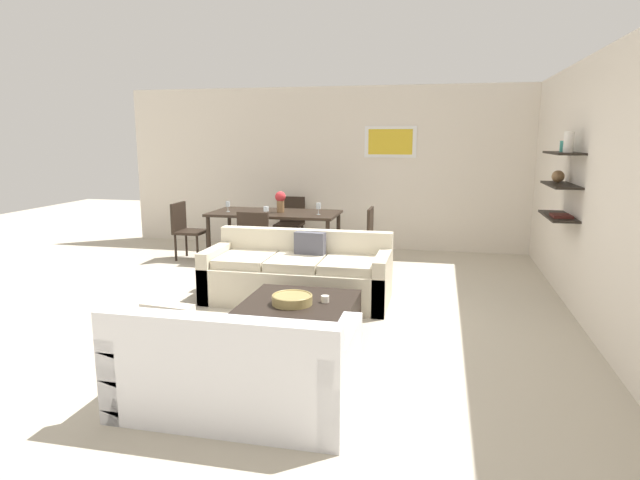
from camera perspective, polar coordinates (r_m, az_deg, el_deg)
name	(u,v)px	position (r m, az deg, el deg)	size (l,w,h in m)	color
ground_plane	(292,309)	(6.03, -3.02, -7.26)	(18.00, 18.00, 0.00)	#BCB29E
back_wall_unit	(365,168)	(9.14, 4.76, 7.57)	(8.40, 0.09, 2.70)	silver
right_wall_shelf_unit	(583,188)	(6.32, 26.13, 5.01)	(0.34, 8.20, 2.70)	silver
sofa_beige	(298,276)	(6.26, -2.31, -3.78)	(2.11, 0.90, 0.78)	beige
loveseat_white	(236,369)	(3.88, -8.92, -13.32)	(1.61, 0.90, 0.78)	white
coffee_table	(298,322)	(5.04, -2.32, -8.67)	(1.02, 1.08, 0.38)	black
decorative_bowl	(292,299)	(4.91, -2.97, -6.26)	(0.37, 0.37, 0.09)	#99844C
candle_jar	(325,299)	(4.97, 0.54, -6.27)	(0.08, 0.08, 0.06)	silver
dining_table	(275,216)	(8.24, -4.81, 2.52)	(1.94, 0.95, 0.75)	black
dining_chair_right_near	(362,234)	(7.76, 4.50, 0.66)	(0.44, 0.44, 0.88)	black
dining_chair_head	(291,219)	(9.10, -3.14, 2.19)	(0.44, 0.44, 0.88)	black
dining_chair_left_near	(186,227)	(8.58, -14.04, 1.36)	(0.44, 0.44, 0.88)	black
dining_chair_foot	(256,238)	(7.44, -6.81, 0.18)	(0.44, 0.44, 0.88)	black
wine_glass_right_near	(318,206)	(7.92, -0.17, 3.59)	(0.07, 0.07, 0.17)	silver
wine_glass_left_near	(228,205)	(8.34, -9.74, 3.72)	(0.06, 0.06, 0.16)	silver
wine_glass_foot	(266,209)	(7.82, -5.74, 3.27)	(0.08, 0.08, 0.14)	silver
centerpiece_vase	(280,200)	(8.18, -4.21, 4.23)	(0.16, 0.16, 0.32)	olive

